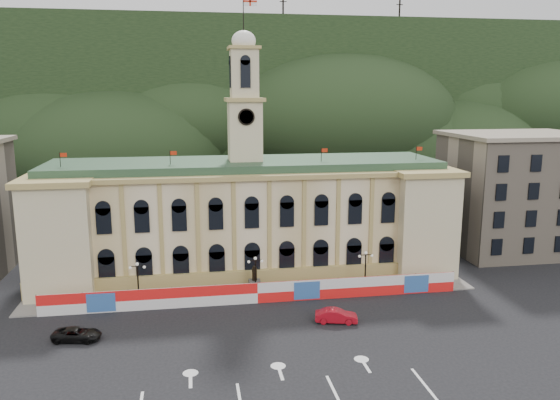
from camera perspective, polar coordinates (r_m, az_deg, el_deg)
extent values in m
plane|color=black|center=(53.08, -0.29, -16.70)|extent=(260.00, 260.00, 0.00)
cube|color=black|center=(176.46, -7.04, 10.28)|extent=(230.00, 70.00, 44.00)
cube|color=#595651|center=(161.99, 6.00, 13.05)|extent=(22.00, 8.00, 14.00)
cube|color=#595651|center=(159.56, -24.53, 10.70)|extent=(16.00, 7.00, 10.00)
cylinder|color=black|center=(165.49, 0.32, 20.03)|extent=(0.50, 0.50, 20.00)
cylinder|color=black|center=(174.71, 12.41, 19.31)|extent=(0.50, 0.50, 20.00)
cube|color=beige|center=(76.76, -3.58, -2.21)|extent=(55.00, 15.00, 14.00)
cube|color=tan|center=(70.97, -2.88, -8.23)|extent=(56.00, 0.80, 2.40)
cube|color=tan|center=(75.39, -3.65, 3.19)|extent=(56.20, 16.20, 0.60)
cube|color=#2C4A32|center=(75.30, -3.65, 3.72)|extent=(53.00, 13.00, 1.20)
cube|color=beige|center=(77.16, -21.16, -2.90)|extent=(8.00, 17.00, 14.00)
cube|color=beige|center=(81.50, 13.17, -1.70)|extent=(8.00, 17.00, 14.00)
cube|color=beige|center=(74.83, -3.70, 7.21)|extent=(4.40, 4.40, 8.00)
cube|color=tan|center=(74.65, -3.74, 10.43)|extent=(5.20, 5.20, 0.50)
cube|color=beige|center=(74.67, -3.77, 12.96)|extent=(3.60, 3.60, 6.50)
cube|color=tan|center=(74.85, -3.81, 15.56)|extent=(4.20, 4.20, 0.40)
cylinder|color=black|center=(72.43, -3.53, 8.66)|extent=(2.20, 0.20, 2.20)
ellipsoid|color=white|center=(74.92, -3.81, 16.25)|extent=(3.20, 3.20, 2.72)
cylinder|color=black|center=(75.27, -3.85, 18.67)|extent=(0.12, 0.12, 5.00)
cube|color=white|center=(75.61, -3.15, 20.03)|extent=(1.80, 0.04, 1.20)
cube|color=red|center=(75.58, -3.14, 20.03)|extent=(1.80, 0.02, 0.22)
cube|color=red|center=(75.58, -3.14, 20.03)|extent=(0.22, 0.02, 1.20)
cube|color=tan|center=(93.59, 23.40, 0.58)|extent=(20.00, 16.00, 18.00)
cube|color=gray|center=(92.46, 23.85, 6.25)|extent=(21.00, 17.00, 0.60)
cube|color=red|center=(66.10, -2.36, -9.68)|extent=(50.00, 0.25, 2.50)
cube|color=#305BA1|center=(66.43, -18.20, -10.16)|extent=(3.20, 0.05, 2.20)
cube|color=#305BA1|center=(66.91, 2.83, -9.43)|extent=(3.20, 0.05, 2.20)
cube|color=#305BA1|center=(71.03, 14.07, -8.51)|extent=(3.20, 0.05, 2.20)
cube|color=slate|center=(69.07, -2.63, -9.78)|extent=(56.00, 5.50, 0.16)
cube|color=#595651|center=(69.02, -2.66, -9.07)|extent=(1.40, 1.40, 1.80)
cylinder|color=black|center=(68.44, -2.68, -7.74)|extent=(0.60, 0.60, 1.60)
sphere|color=black|center=(68.15, -2.68, -7.02)|extent=(0.44, 0.44, 0.44)
cylinder|color=black|center=(68.29, -14.50, -10.34)|extent=(0.44, 0.44, 0.30)
cylinder|color=black|center=(67.50, -14.60, -8.56)|extent=(0.18, 0.18, 4.80)
cube|color=black|center=(66.77, -14.70, -6.70)|extent=(1.60, 0.08, 0.08)
sphere|color=silver|center=(66.90, -15.38, -6.84)|extent=(0.36, 0.36, 0.36)
sphere|color=silver|center=(66.74, -14.00, -6.81)|extent=(0.36, 0.36, 0.36)
sphere|color=silver|center=(66.70, -14.71, -6.50)|extent=(0.40, 0.40, 0.40)
cylinder|color=black|center=(68.35, -2.56, -9.95)|extent=(0.44, 0.44, 0.30)
cylinder|color=black|center=(67.57, -2.58, -8.17)|extent=(0.18, 0.18, 4.80)
cube|color=black|center=(66.84, -2.59, -6.31)|extent=(1.60, 0.08, 0.08)
sphere|color=silver|center=(66.80, -3.28, -6.47)|extent=(0.36, 0.36, 0.36)
sphere|color=silver|center=(66.98, -1.91, -6.41)|extent=(0.36, 0.36, 0.36)
sphere|color=silver|center=(66.76, -2.60, -6.11)|extent=(0.40, 0.40, 0.40)
cylinder|color=black|center=(71.23, 8.84, -9.18)|extent=(0.44, 0.44, 0.30)
cylinder|color=black|center=(70.48, 8.90, -7.47)|extent=(0.18, 0.18, 4.80)
cube|color=black|center=(69.77, 8.96, -5.68)|extent=(1.60, 0.08, 0.08)
sphere|color=silver|center=(69.58, 8.32, -5.84)|extent=(0.36, 0.36, 0.36)
sphere|color=silver|center=(70.07, 9.58, -5.76)|extent=(0.36, 0.36, 0.36)
sphere|color=silver|center=(69.70, 8.96, -5.48)|extent=(0.40, 0.40, 0.40)
imported|color=#A30B18|center=(61.34, 5.90, -11.95)|extent=(3.68, 5.35, 1.52)
imported|color=black|center=(60.68, -20.46, -13.00)|extent=(3.73, 5.52, 1.34)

